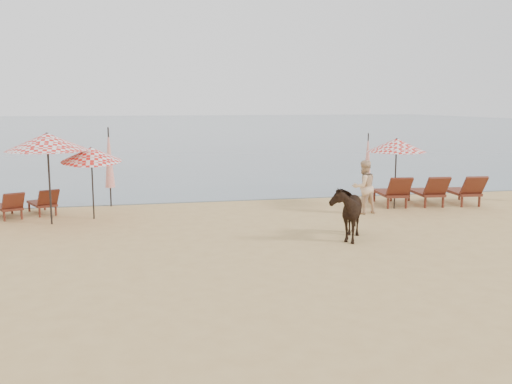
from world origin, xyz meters
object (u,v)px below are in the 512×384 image
(lounger_cluster_right, at_px, (429,191))
(umbrella_open_right, at_px, (397,145))
(umbrella_open_left_b, at_px, (91,154))
(umbrella_closed_right, at_px, (368,157))
(umbrella_open_left_a, at_px, (47,142))
(umbrella_closed_left, at_px, (109,158))
(beachgoer_right_a, at_px, (364,187))
(lounger_cluster_left, at_px, (9,205))
(cow, at_px, (346,211))

(lounger_cluster_right, bearing_deg, umbrella_open_right, -162.84)
(umbrella_open_left_b, distance_m, umbrella_closed_right, 9.96)
(umbrella_open_left_a, distance_m, umbrella_open_left_b, 1.32)
(umbrella_open_left_a, distance_m, umbrella_closed_left, 3.08)
(beachgoer_right_a, bearing_deg, umbrella_closed_right, -128.32)
(lounger_cluster_left, height_order, umbrella_closed_right, umbrella_closed_right)
(umbrella_closed_left, bearing_deg, umbrella_open_right, -14.74)
(cow, bearing_deg, umbrella_open_left_a, 179.93)
(lounger_cluster_left, distance_m, umbrella_open_left_a, 2.60)
(lounger_cluster_right, relative_size, cow, 2.07)
(umbrella_open_left_b, relative_size, umbrella_closed_right, 0.96)
(lounger_cluster_left, xyz_separation_m, umbrella_closed_right, (12.13, 1.73, 1.03))
(umbrella_open_right, bearing_deg, beachgoer_right_a, -150.67)
(umbrella_closed_left, relative_size, beachgoer_right_a, 1.57)
(umbrella_closed_right, distance_m, cow, 7.12)
(umbrella_closed_right, bearing_deg, umbrella_closed_left, -178.18)
(lounger_cluster_left, bearing_deg, umbrella_open_left_a, -64.40)
(umbrella_open_left_a, bearing_deg, umbrella_closed_right, 38.55)
(umbrella_open_left_a, relative_size, umbrella_open_right, 1.13)
(umbrella_open_left_b, bearing_deg, umbrella_open_right, 2.31)
(umbrella_open_right, xyz_separation_m, umbrella_closed_right, (0.18, 2.68, -0.64))
(lounger_cluster_right, distance_m, umbrella_open_right, 2.11)
(umbrella_closed_right, xyz_separation_m, cow, (-3.26, -6.28, -0.72))
(umbrella_open_left_b, relative_size, beachgoer_right_a, 1.33)
(cow, height_order, beachgoer_right_a, beachgoer_right_a)
(umbrella_open_left_b, height_order, beachgoer_right_a, umbrella_open_left_b)
(beachgoer_right_a, bearing_deg, lounger_cluster_left, -21.50)
(umbrella_open_left_a, bearing_deg, beachgoer_right_a, 21.35)
(lounger_cluster_right, height_order, beachgoer_right_a, beachgoer_right_a)
(lounger_cluster_right, height_order, umbrella_open_left_b, umbrella_open_left_b)
(lounger_cluster_right, xyz_separation_m, umbrella_open_left_a, (-12.00, -0.44, 1.84))
(beachgoer_right_a, bearing_deg, umbrella_open_left_b, -19.90)
(umbrella_open_right, bearing_deg, umbrella_closed_right, 92.36)
(umbrella_open_left_a, xyz_separation_m, beachgoer_right_a, (9.30, -0.40, -1.51))
(umbrella_open_right, relative_size, cow, 1.38)
(lounger_cluster_left, distance_m, umbrella_closed_right, 12.29)
(umbrella_open_left_b, relative_size, umbrella_closed_left, 0.85)
(umbrella_open_right, bearing_deg, umbrella_open_left_b, -175.97)
(lounger_cluster_right, distance_m, umbrella_closed_left, 10.71)
(lounger_cluster_left, height_order, umbrella_open_right, umbrella_open_right)
(lounger_cluster_left, height_order, umbrella_open_left_b, umbrella_open_left_b)
(umbrella_open_left_a, relative_size, umbrella_closed_left, 0.99)
(umbrella_closed_right, relative_size, cow, 1.39)
(umbrella_open_left_b, bearing_deg, beachgoer_right_a, -1.99)
(umbrella_open_right, height_order, cow, umbrella_open_right)
(lounger_cluster_left, relative_size, umbrella_closed_left, 1.14)
(umbrella_open_right, bearing_deg, lounger_cluster_left, -178.30)
(lounger_cluster_left, bearing_deg, umbrella_closed_left, 2.20)
(lounger_cluster_right, xyz_separation_m, umbrella_closed_right, (-1.20, 2.40, 0.93))
(cow, bearing_deg, umbrella_open_left_b, 172.65)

